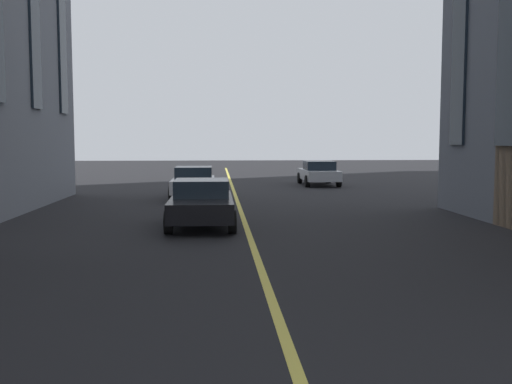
% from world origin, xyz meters
% --- Properties ---
extents(lane_centre_line, '(80.00, 0.16, 0.01)m').
position_xyz_m(lane_centre_line, '(20.00, 0.00, 0.00)').
color(lane_centre_line, '#D8C64C').
rests_on(lane_centre_line, ground_plane).
extents(car_black_near, '(4.40, 1.95, 1.37)m').
position_xyz_m(car_black_near, '(23.53, 1.31, 0.70)').
color(car_black_near, black).
rests_on(car_black_near, ground_plane).
extents(car_white_far, '(4.40, 1.95, 1.37)m').
position_xyz_m(car_white_far, '(32.12, 1.86, 0.70)').
color(car_white_far, silver).
rests_on(car_white_far, ground_plane).
extents(car_silver_parked_b, '(4.40, 1.95, 1.37)m').
position_xyz_m(car_silver_parked_b, '(39.07, -4.90, 0.70)').
color(car_silver_parked_b, '#B7BABF').
rests_on(car_silver_parked_b, ground_plane).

